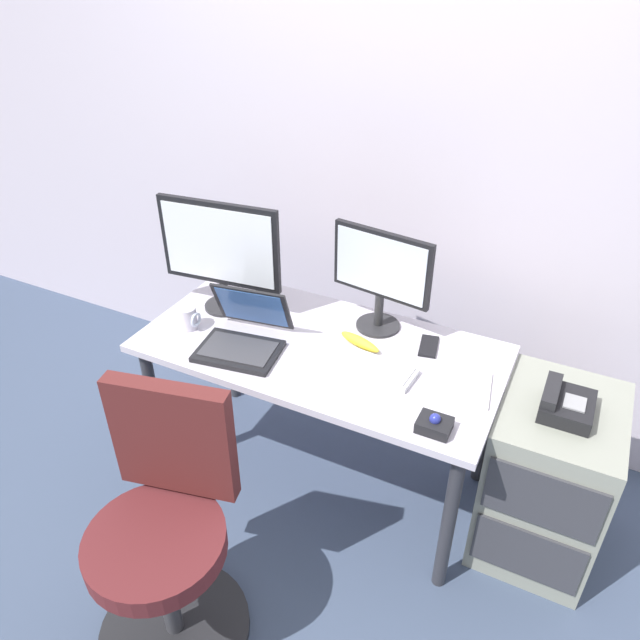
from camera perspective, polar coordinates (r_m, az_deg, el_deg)
ground_plane at (r=2.82m, az=-0.00°, el=-14.27°), size 8.00×8.00×0.00m
back_wall at (r=2.65m, az=7.12°, el=18.07°), size 6.00×0.10×2.80m
desk at (r=2.40m, az=-0.00°, el=-4.03°), size 1.41×0.70×0.71m
file_cabinet at (r=2.49m, az=20.72°, el=-13.87°), size 0.42×0.53×0.68m
desk_phone at (r=2.23m, az=22.31°, el=-7.42°), size 0.17×0.20×0.09m
office_chair at (r=2.10m, az=-14.42°, el=-19.45°), size 0.52×0.53×0.95m
monitor_main at (r=2.49m, az=-9.53°, el=6.64°), size 0.53×0.18×0.48m
monitor_side at (r=2.34m, az=5.83°, el=4.46°), size 0.42×0.18×0.42m
keyboard at (r=2.24m, az=4.00°, el=-4.15°), size 0.42×0.17×0.03m
laptop at (r=2.34m, az=-7.29°, el=-1.38°), size 0.35×0.36×0.22m
trackball_mouse at (r=2.00m, az=10.85°, el=-9.74°), size 0.11×0.09×0.07m
coffee_mug at (r=2.49m, az=-12.46°, el=0.20°), size 0.09×0.08×0.10m
paper_notepad at (r=2.20m, az=14.03°, el=-6.17°), size 0.18×0.23×0.01m
cell_phone at (r=2.38m, az=10.32°, el=-2.47°), size 0.09×0.15×0.01m
banana at (r=2.34m, az=3.81°, el=-2.08°), size 0.19×0.10×0.04m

